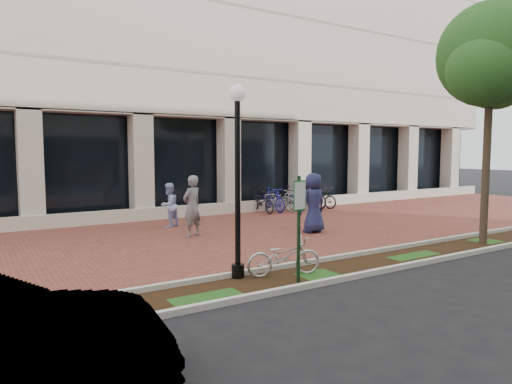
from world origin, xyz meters
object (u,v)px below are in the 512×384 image
pedestrian_left (192,206)px  locked_bicycle (284,256)px  pedestrian_right (313,203)px  bollard (307,210)px  lamppost (238,170)px  parking_sign (299,215)px  street_tree (491,62)px  pedestrian_mid (169,205)px  bike_rack_cluster (292,199)px

pedestrian_left → locked_bicycle: bearing=65.5°
pedestrian_right → bollard: size_ratio=2.15×
locked_bicycle → lamppost: bearing=83.5°
parking_sign → pedestrian_right: 6.03m
bollard → street_tree: bearing=-72.9°
lamppost → pedestrian_left: bearing=76.6°
locked_bicycle → pedestrian_right: pedestrian_right is taller
pedestrian_mid → bollard: size_ratio=1.71×
locked_bicycle → bike_rack_cluster: bearing=-20.8°
pedestrian_left → pedestrian_mid: bearing=-113.4°
locked_bicycle → bollard: bollard is taller
street_tree → bollard: (-1.85, 5.99, -4.82)m
parking_sign → pedestrian_mid: size_ratio=1.39×
pedestrian_mid → bike_rack_cluster: 6.78m
parking_sign → pedestrian_right: parking_sign is taller
street_tree → pedestrian_mid: street_tree is taller
lamppost → locked_bicycle: 2.15m
lamppost → bike_rack_cluster: lamppost is taller
lamppost → pedestrian_left: (1.18, 4.96, -1.35)m
pedestrian_right → street_tree: bearing=123.9°
pedestrian_left → pedestrian_right: pedestrian_right is taller
bollard → parking_sign: bearing=-130.0°
street_tree → pedestrian_right: 6.71m
parking_sign → bike_rack_cluster: parking_sign is taller
parking_sign → bollard: parking_sign is taller
street_tree → pedestrian_mid: bearing=131.1°
parking_sign → street_tree: (7.14, 0.32, 3.86)m
bollard → lamppost: bearing=-139.4°
locked_bicycle → bollard: (5.25, 5.70, 0.04)m
bike_rack_cluster → pedestrian_mid: bearing=-171.7°
pedestrian_right → bike_rack_cluster: pedestrian_right is taller
pedestrian_left → bollard: 5.03m
pedestrian_left → pedestrian_right: bearing=136.1°
pedestrian_left → pedestrian_mid: (0.06, 2.13, -0.18)m
parking_sign → street_tree: bearing=-4.8°
locked_bicycle → bollard: size_ratio=1.78×
pedestrian_mid → pedestrian_right: (3.69, -3.65, 0.21)m
locked_bicycle → parking_sign: bearing=-168.0°
lamppost → bike_rack_cluster: 11.75m
lamppost → bollard: size_ratio=4.39×
pedestrian_mid → bollard: pedestrian_mid is taller
street_tree → pedestrian_right: size_ratio=3.47×
street_tree → bollard: size_ratio=7.45×
street_tree → bollard: bearing=107.1°
bollard → bike_rack_cluster: bearing=62.7°
lamppost → street_tree: size_ratio=0.59×
pedestrian_left → pedestrian_right: (3.74, -1.52, 0.02)m
street_tree → pedestrian_mid: (-6.78, 7.78, -4.49)m
bike_rack_cluster → parking_sign: bearing=-130.3°
pedestrian_right → locked_bicycle: bearing=40.9°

